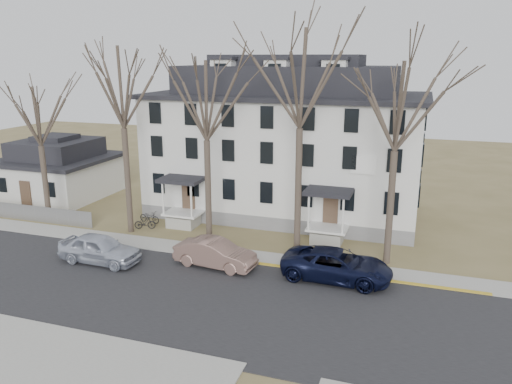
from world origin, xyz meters
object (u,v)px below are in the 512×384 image
(car_silver, at_px, (100,249))
(bicycle_left, at_px, (150,217))
(small_house, at_px, (59,171))
(car_tan, at_px, (215,254))
(boarding_house, at_px, (286,144))
(tree_center, at_px, (301,71))
(tree_far_left, at_px, (121,81))
(tree_mid_left, at_px, (206,95))
(tree_bungalow, at_px, (37,112))
(bicycle_right, at_px, (145,223))
(car_navy, at_px, (337,266))
(tree_mid_right, at_px, (398,100))

(car_silver, relative_size, bicycle_left, 2.91)
(small_house, distance_m, car_tan, 21.55)
(small_house, height_order, car_silver, small_house)
(boarding_house, bearing_deg, car_silver, -119.62)
(bicycle_left, bearing_deg, boarding_house, -46.23)
(boarding_house, height_order, tree_center, tree_center)
(tree_far_left, height_order, tree_mid_left, tree_far_left)
(bicycle_left, bearing_deg, tree_bungalow, 113.97)
(tree_mid_left, xyz_separation_m, bicycle_right, (-5.27, 0.69, -9.15))
(boarding_house, distance_m, tree_bungalow, 18.17)
(tree_mid_left, relative_size, tree_bungalow, 1.18)
(tree_bungalow, distance_m, bicycle_left, 10.79)
(car_navy, bearing_deg, boarding_house, 29.88)
(boarding_house, distance_m, car_tan, 12.82)
(small_house, bearing_deg, bicycle_right, -25.17)
(boarding_house, relative_size, tree_mid_left, 1.63)
(small_house, distance_m, tree_mid_right, 30.08)
(tree_center, height_order, bicycle_right, tree_center)
(tree_far_left, relative_size, tree_center, 0.93)
(tree_bungalow, xyz_separation_m, car_tan, (15.04, -3.79, -7.32))
(tree_bungalow, bearing_deg, tree_mid_right, 0.00)
(car_navy, bearing_deg, tree_mid_right, -34.48)
(car_tan, relative_size, bicycle_right, 3.23)
(tree_center, xyz_separation_m, bicycle_left, (-11.68, 2.02, -10.63))
(tree_mid_right, relative_size, tree_bungalow, 1.18)
(car_silver, height_order, bicycle_right, car_silver)
(small_house, height_order, tree_mid_left, tree_mid_left)
(car_silver, bearing_deg, car_navy, -80.15)
(tree_far_left, xyz_separation_m, car_navy, (15.06, -3.30, -9.51))
(bicycle_left, bearing_deg, bicycle_right, -154.53)
(tree_mid_right, bearing_deg, tree_center, 180.00)
(small_house, distance_m, tree_far_left, 15.00)
(boarding_house, xyz_separation_m, tree_center, (3.00, -8.15, 5.71))
(tree_center, distance_m, bicycle_left, 15.92)
(car_silver, bearing_deg, boarding_house, -28.41)
(tree_bungalow, relative_size, bicycle_right, 7.16)
(tree_bungalow, height_order, bicycle_left, tree_bungalow)
(small_house, bearing_deg, tree_far_left, -29.39)
(boarding_house, bearing_deg, tree_center, -69.80)
(tree_mid_left, relative_size, car_silver, 2.54)
(tree_far_left, xyz_separation_m, car_tan, (8.04, -3.79, -9.54))
(boarding_house, xyz_separation_m, bicycle_left, (-8.68, -6.13, -4.93))
(boarding_house, distance_m, car_silver, 16.23)
(tree_mid_left, relative_size, tree_center, 0.87)
(car_tan, height_order, bicycle_left, car_tan)
(boarding_house, height_order, tree_bungalow, boarding_house)
(small_house, height_order, car_tan, small_house)
(car_silver, bearing_deg, tree_far_left, 14.72)
(boarding_house, bearing_deg, car_tan, -94.58)
(tree_bungalow, height_order, car_silver, tree_bungalow)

